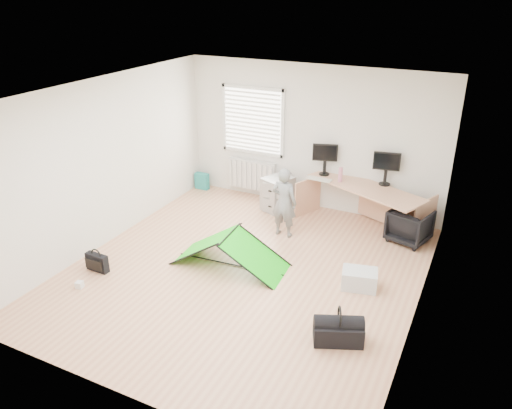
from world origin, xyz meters
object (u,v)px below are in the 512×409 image
at_px(monitor_right, 386,173).
at_px(thermos, 340,175).
at_px(office_chair, 410,226).
at_px(filing_cabinet, 278,193).
at_px(monitor_left, 325,163).
at_px(storage_crate, 359,279).
at_px(duffel_bag, 338,333).
at_px(person, 284,202).
at_px(laptop_bag, 97,262).
at_px(kite, 230,250).
at_px(desk, 364,206).

distance_m(monitor_right, thermos, 0.78).
height_order(thermos, office_chair, thermos).
height_order(filing_cabinet, monitor_left, monitor_left).
distance_m(monitor_left, storage_crate, 2.75).
bearing_deg(filing_cabinet, duffel_bag, -32.29).
bearing_deg(office_chair, thermos, 2.61).
xyz_separation_m(person, laptop_bag, (-2.07, -2.31, -0.47)).
bearing_deg(person, duffel_bag, 128.30).
xyz_separation_m(monitor_left, monitor_right, (1.12, -0.01, 0.00)).
height_order(filing_cabinet, thermos, thermos).
xyz_separation_m(thermos, duffel_bag, (1.06, -3.32, -0.73)).
relative_size(monitor_right, thermos, 1.74).
height_order(monitor_left, duffel_bag, monitor_left).
height_order(office_chair, laptop_bag, office_chair).
bearing_deg(kite, thermos, 62.74).
xyz_separation_m(monitor_left, duffel_bag, (1.43, -3.53, -0.82)).
bearing_deg(monitor_left, kite, -120.63).
bearing_deg(kite, person, 70.81).
distance_m(storage_crate, duffel_bag, 1.27).
distance_m(storage_crate, laptop_bag, 3.90).
bearing_deg(monitor_right, duffel_bag, -95.17).
bearing_deg(laptop_bag, person, 50.19).
bearing_deg(storage_crate, person, 147.84).
bearing_deg(thermos, duffel_bag, -72.33).
xyz_separation_m(laptop_bag, duffel_bag, (3.76, 0.03, -0.01)).
xyz_separation_m(filing_cabinet, person, (0.52, -0.93, 0.29)).
xyz_separation_m(filing_cabinet, duffel_bag, (2.22, -3.21, -0.19)).
xyz_separation_m(thermos, kite, (-0.98, -2.33, -0.59)).
distance_m(kite, duffel_bag, 2.27).
bearing_deg(monitor_left, duffel_bag, -85.15).
height_order(filing_cabinet, person, person).
distance_m(desk, kite, 2.71).
relative_size(office_chair, duffel_bag, 1.06).
height_order(desk, duffel_bag, desk).
distance_m(monitor_right, office_chair, 1.03).
xyz_separation_m(thermos, laptop_bag, (-2.71, -3.35, -0.72)).
bearing_deg(storage_crate, filing_cabinet, 137.64).
distance_m(monitor_left, person, 1.33).
relative_size(filing_cabinet, laptop_bag, 1.74).
bearing_deg(thermos, office_chair, -13.54).
relative_size(kite, storage_crate, 3.55).
distance_m(monitor_right, laptop_bag, 5.02).
bearing_deg(office_chair, person, 36.09).
distance_m(office_chair, laptop_bag, 5.05).
distance_m(thermos, person, 1.25).
bearing_deg(monitor_left, person, -119.30).
xyz_separation_m(monitor_right, laptop_bag, (-3.46, -3.55, -0.81)).
relative_size(desk, person, 1.75).
distance_m(person, laptop_bag, 3.13).
bearing_deg(duffel_bag, office_chair, 61.77).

